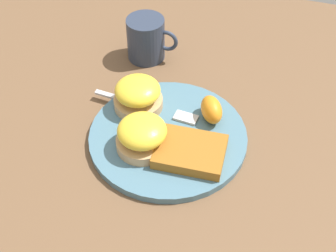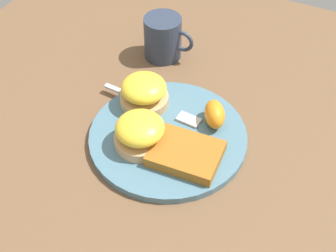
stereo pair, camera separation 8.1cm
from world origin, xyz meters
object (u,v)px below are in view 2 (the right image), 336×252
object	(u,v)px
fork	(157,106)
cup	(163,38)
sandwich_benedict_right	(140,132)
hashbrown_patty	(186,154)
sandwich_benedict_left	(144,92)
orange_wedge	(215,114)

from	to	relation	value
fork	cup	world-z (taller)	cup
sandwich_benedict_right	fork	bearing A→B (deg)	99.30
fork	hashbrown_patty	bearing A→B (deg)	-41.99
sandwich_benedict_left	fork	world-z (taller)	sandwich_benedict_left
sandwich_benedict_left	sandwich_benedict_right	bearing A→B (deg)	-65.94
orange_wedge	fork	xyz separation A→B (m)	(-0.11, -0.01, -0.02)
hashbrown_patty	fork	xyz separation A→B (m)	(-0.10, 0.09, -0.01)
sandwich_benedict_right	fork	distance (m)	0.10
fork	cup	xyz separation A→B (m)	(-0.07, 0.16, 0.03)
fork	sandwich_benedict_left	bearing A→B (deg)	-179.19
sandwich_benedict_left	sandwich_benedict_right	distance (m)	0.10
sandwich_benedict_left	orange_wedge	distance (m)	0.14
sandwich_benedict_left	hashbrown_patty	distance (m)	0.15
hashbrown_patty	sandwich_benedict_left	bearing A→B (deg)	144.71
sandwich_benedict_right	orange_wedge	bearing A→B (deg)	46.79
sandwich_benedict_left	orange_wedge	size ratio (longest dim) A/B	1.52
sandwich_benedict_right	sandwich_benedict_left	bearing A→B (deg)	114.06
sandwich_benedict_right	fork	xyz separation A→B (m)	(-0.02, 0.09, -0.03)
orange_wedge	fork	bearing A→B (deg)	-175.69
sandwich_benedict_left	cup	bearing A→B (deg)	103.80
sandwich_benedict_left	fork	size ratio (longest dim) A/B	0.44
fork	cup	distance (m)	0.18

